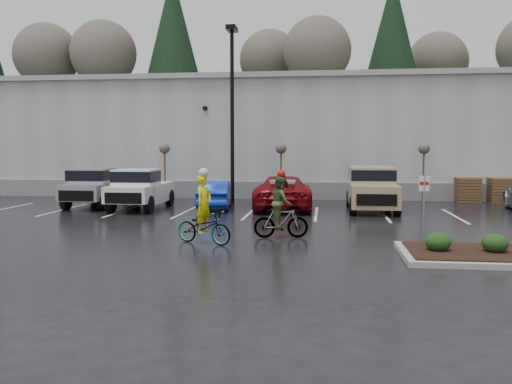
# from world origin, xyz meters

# --- Properties ---
(ground) EXTENTS (120.00, 120.00, 0.00)m
(ground) POSITION_xyz_m (0.00, 0.00, 0.00)
(ground) COLOR black
(ground) RESTS_ON ground
(warehouse) EXTENTS (60.50, 15.50, 7.20)m
(warehouse) POSITION_xyz_m (0.00, 21.99, 3.65)
(warehouse) COLOR #A4A5A8
(warehouse) RESTS_ON ground
(wooded_ridge) EXTENTS (80.00, 25.00, 6.00)m
(wooded_ridge) POSITION_xyz_m (0.00, 45.00, 3.00)
(wooded_ridge) COLOR #1B3616
(wooded_ridge) RESTS_ON ground
(lamppost) EXTENTS (0.50, 1.00, 9.22)m
(lamppost) POSITION_xyz_m (-4.00, 12.00, 5.69)
(lamppost) COLOR black
(lamppost) RESTS_ON ground
(sapling_west) EXTENTS (0.60, 0.60, 3.20)m
(sapling_west) POSITION_xyz_m (-8.00, 13.00, 2.73)
(sapling_west) COLOR #4F351F
(sapling_west) RESTS_ON ground
(sapling_mid) EXTENTS (0.60, 0.60, 3.20)m
(sapling_mid) POSITION_xyz_m (-1.50, 13.00, 2.73)
(sapling_mid) COLOR #4F351F
(sapling_mid) RESTS_ON ground
(sapling_east) EXTENTS (0.60, 0.60, 3.20)m
(sapling_east) POSITION_xyz_m (6.00, 13.00, 2.73)
(sapling_east) COLOR #4F351F
(sapling_east) RESTS_ON ground
(pallet_stack_a) EXTENTS (1.20, 1.20, 1.35)m
(pallet_stack_a) POSITION_xyz_m (8.50, 14.00, 0.68)
(pallet_stack_a) COLOR #4F351F
(pallet_stack_a) RESTS_ON ground
(pallet_stack_b) EXTENTS (1.20, 1.20, 1.35)m
(pallet_stack_b) POSITION_xyz_m (10.20, 14.00, 0.68)
(pallet_stack_b) COLOR #4F351F
(pallet_stack_b) RESTS_ON ground
(shrub_a) EXTENTS (0.70, 0.70, 0.52)m
(shrub_a) POSITION_xyz_m (4.00, -1.00, 0.41)
(shrub_a) COLOR #1A3713
(shrub_a) RESTS_ON curb_island
(shrub_b) EXTENTS (0.70, 0.70, 0.52)m
(shrub_b) POSITION_xyz_m (5.50, -1.00, 0.41)
(shrub_b) COLOR #1A3713
(shrub_b) RESTS_ON curb_island
(fire_lane_sign) EXTENTS (0.30, 0.05, 2.20)m
(fire_lane_sign) POSITION_xyz_m (3.80, 0.20, 1.41)
(fire_lane_sign) COLOR gray
(fire_lane_sign) RESTS_ON ground
(pickup_silver) EXTENTS (2.10, 5.20, 1.96)m
(pickup_silver) POSITION_xyz_m (-10.47, 9.82, 0.98)
(pickup_silver) COLOR #9A9CA1
(pickup_silver) RESTS_ON ground
(pickup_white) EXTENTS (2.10, 5.20, 1.96)m
(pickup_white) POSITION_xyz_m (-7.92, 9.05, 0.98)
(pickup_white) COLOR white
(pickup_white) RESTS_ON ground
(car_blue) EXTENTS (1.92, 4.23, 1.35)m
(car_blue) POSITION_xyz_m (-4.43, 9.47, 0.67)
(car_blue) COLOR navy
(car_blue) RESTS_ON ground
(car_red) EXTENTS (3.01, 5.93, 1.61)m
(car_red) POSITION_xyz_m (-1.13, 9.76, 0.80)
(car_red) COLOR maroon
(car_red) RESTS_ON ground
(suv_tan) EXTENTS (2.20, 5.10, 2.06)m
(suv_tan) POSITION_xyz_m (3.07, 9.62, 1.03)
(suv_tan) COLOR tan
(suv_tan) RESTS_ON ground
(cyclist_hivis) EXTENTS (2.07, 1.37, 2.38)m
(cyclist_hivis) POSITION_xyz_m (-2.86, 0.15, 0.73)
(cyclist_hivis) COLOR #3F3F44
(cyclist_hivis) RESTS_ON ground
(cyclist_olive) EXTENTS (1.80, 0.89, 2.26)m
(cyclist_olive) POSITION_xyz_m (-0.55, 1.50, 0.83)
(cyclist_olive) COLOR #3F3F44
(cyclist_olive) RESTS_ON ground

